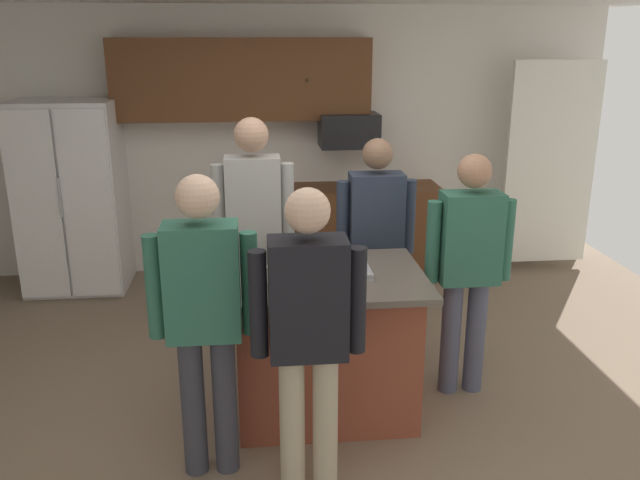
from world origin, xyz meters
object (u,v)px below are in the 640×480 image
Objects in this scene: person_host_foreground at (204,309)px; glass_stout_tall at (328,250)px; person_guest_right at (308,327)px; person_elder_center at (254,224)px; serving_tray at (334,271)px; person_guest_by_door at (468,260)px; glass_pilsner at (288,276)px; refrigerator at (73,197)px; mug_ceramic_white at (272,274)px; kitchen_island at (325,342)px; microwave_over_range at (349,130)px; person_guest_left at (375,235)px; tumbler_amber at (258,282)px.

person_host_foreground reaches higher than glass_stout_tall.
person_guest_right is 0.92× the size of person_elder_center.
serving_tray is (0.22, 0.80, -0.00)m from person_guest_right.
glass_pilsner is at bearing 6.41° from person_guest_by_door.
refrigerator is 3.05m from mug_ceramic_white.
kitchen_island is at bearing 14.78° from mug_ceramic_white.
person_guest_by_door is 0.90m from serving_tray.
person_guest_by_door is 13.45× the size of glass_pilsner.
glass_stout_tall is at bearing 9.67° from person_host_foreground.
person_host_foreground reaches higher than microwave_over_range.
person_guest_left is at bearing 46.37° from mug_ceramic_white.
serving_tray is at bearing 12.65° from mug_ceramic_white.
refrigerator is 3.05m from person_guest_left.
person_guest_by_door is at bearing 18.38° from tumbler_amber.
microwave_over_range is 2.83m from glass_pilsner.
tumbler_amber is (0.02, -1.03, -0.04)m from person_elder_center.
glass_stout_tall is at bearing -10.53° from person_guest_left.
serving_tray is at bearing -89.87° from glass_stout_tall.
person_elder_center reaches higher than person_guest_right.
kitchen_island is at bearing 37.00° from tumbler_amber.
glass_stout_tall is (0.05, 0.29, 0.52)m from kitchen_island.
tumbler_amber is (-0.91, -2.82, -0.45)m from microwave_over_range.
microwave_over_range is at bearing 79.89° from serving_tray.
serving_tray is (0.29, 0.17, -0.04)m from glass_pilsner.
glass_stout_tall is at bearing 0.40° from person_guest_right.
person_guest_by_door is 1.22m from glass_pilsner.
tumbler_amber is (-1.35, -0.45, 0.07)m from person_guest_by_door.
mug_ceramic_white is (-0.38, -0.37, -0.02)m from glass_stout_tall.
kitchen_island is 9.89× the size of mug_ceramic_white.
tumbler_amber is 0.24m from mug_ceramic_white.
tumbler_amber is at bearing -111.14° from mug_ceramic_white.
microwave_over_range is 4.55× the size of mug_ceramic_white.
glass_pilsner is (0.46, 0.39, 0.02)m from person_host_foreground.
refrigerator is at bearing 125.57° from mug_ceramic_white.
serving_tray is (2.15, -2.40, 0.06)m from refrigerator.
tumbler_amber is at bearing 2.88° from person_host_foreground.
person_guest_left is at bearing 61.53° from serving_tray.
person_guest_right reaches higher than microwave_over_range.
kitchen_island is at bearing 36.46° from glass_pilsner.
person_host_foreground is 1.02× the size of person_guest_right.
microwave_over_range reaches higher than glass_stout_tall.
person_elder_center is at bearing -117.36° from microwave_over_range.
glass_stout_tall is at bearing -17.89° from person_guest_by_door.
microwave_over_range is at bearing -88.02° from person_guest_by_door.
mug_ceramic_white is at bearing 13.16° from person_host_foreground.
person_host_foreground is 1.78m from person_guest_by_door.
person_guest_left reaches higher than glass_stout_tall.
person_guest_right is 10.07× the size of tumbler_amber.
mug_ceramic_white reaches higher than kitchen_island.
kitchen_island is at bearing -100.51° from glass_stout_tall.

